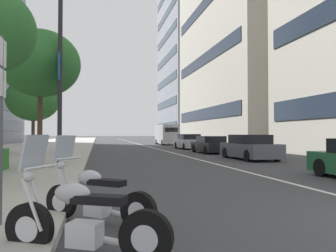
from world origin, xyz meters
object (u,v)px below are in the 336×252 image
at_px(street_tree_by_lamp_post, 40,64).
at_px(street_tree_mid_sidewalk, 33,99).
at_px(motorcycle_by_sign_pole, 82,222).
at_px(car_approaching_light, 210,145).
at_px(car_far_down_avenue, 189,142).
at_px(car_following_behind, 250,148).
at_px(street_lamp_with_banners, 70,49).
at_px(parking_sign_by_curb, 1,106).
at_px(delivery_van_ahead, 166,134).
at_px(motorcycle_second_in_row, 95,198).

bearing_deg(street_tree_by_lamp_post, street_tree_mid_sidewalk, 12.06).
bearing_deg(motorcycle_by_sign_pole, street_tree_by_lamp_post, -51.93).
bearing_deg(car_approaching_light, car_far_down_avenue, -2.47).
distance_m(car_following_behind, street_lamp_with_banners, 11.24).
xyz_separation_m(car_following_behind, street_tree_by_lamp_post, (-2.03, 11.14, 3.96)).
relative_size(car_approaching_light, street_tree_mid_sidewalk, 0.84).
xyz_separation_m(car_following_behind, street_lamp_with_banners, (-3.64, 9.72, 4.33)).
bearing_deg(street_tree_by_lamp_post, car_following_behind, -79.70).
relative_size(car_following_behind, car_far_down_avenue, 1.01).
bearing_deg(street_tree_mid_sidewalk, parking_sign_by_curb, -171.17).
height_order(car_far_down_avenue, delivery_van_ahead, delivery_van_ahead).
relative_size(motorcycle_by_sign_pole, parking_sign_by_curb, 0.71).
distance_m(parking_sign_by_curb, street_lamp_with_banners, 9.36).
distance_m(motorcycle_second_in_row, street_lamp_with_banners, 9.72).
xyz_separation_m(motorcycle_by_sign_pole, car_following_behind, (13.66, -8.79, 0.23)).
xyz_separation_m(car_far_down_avenue, street_tree_by_lamp_post, (-15.32, 11.20, 3.96)).
bearing_deg(motorcycle_second_in_row, motorcycle_by_sign_pole, 122.94).
bearing_deg(car_approaching_light, street_tree_by_lamp_post, 126.76).
distance_m(motorcycle_second_in_row, car_following_behind, 14.91).
bearing_deg(motorcycle_second_in_row, street_tree_mid_sidewalk, -38.33).
height_order(car_far_down_avenue, street_tree_mid_sidewalk, street_tree_mid_sidewalk).
bearing_deg(motorcycle_second_in_row, delivery_van_ahead, -64.85).
bearing_deg(motorcycle_by_sign_pole, car_approaching_light, -86.67).
height_order(motorcycle_by_sign_pole, delivery_van_ahead, delivery_van_ahead).
height_order(motorcycle_second_in_row, street_tree_mid_sidewalk, street_tree_mid_sidewalk).
bearing_deg(car_following_behind, street_lamp_with_banners, 109.11).
distance_m(motorcycle_second_in_row, delivery_van_ahead, 38.79).
height_order(parking_sign_by_curb, street_lamp_with_banners, street_lamp_with_banners).
relative_size(car_far_down_avenue, street_tree_by_lamp_post, 0.74).
relative_size(car_approaching_light, delivery_van_ahead, 0.78).
distance_m(car_following_behind, parking_sign_by_curb, 16.03).
distance_m(delivery_van_ahead, street_tree_mid_sidewalk, 23.57).
distance_m(car_approaching_light, street_tree_mid_sidewalk, 13.16).
bearing_deg(street_lamp_with_banners, street_tree_by_lamp_post, 41.34).
bearing_deg(car_following_behind, parking_sign_by_curb, 139.86).
relative_size(delivery_van_ahead, street_tree_mid_sidewalk, 1.08).
bearing_deg(street_tree_mid_sidewalk, street_tree_by_lamp_post, -167.94).
xyz_separation_m(car_following_behind, car_approaching_light, (6.40, 0.15, -0.06)).
relative_size(motorcycle_second_in_row, delivery_van_ahead, 0.32).
xyz_separation_m(motorcycle_second_in_row, car_following_behind, (12.16, -8.64, 0.24)).
bearing_deg(parking_sign_by_curb, car_far_down_avenue, -21.33).
bearing_deg(motorcycle_by_sign_pole, parking_sign_by_curb, -17.78).
distance_m(motorcycle_by_sign_pole, car_far_down_avenue, 28.37).
height_order(motorcycle_second_in_row, street_tree_by_lamp_post, street_tree_by_lamp_post).
xyz_separation_m(motorcycle_by_sign_pole, car_approaching_light, (20.06, -8.64, 0.18)).
distance_m(motorcycle_by_sign_pole, delivery_van_ahead, 40.28).
bearing_deg(car_far_down_avenue, motorcycle_second_in_row, 159.32).
xyz_separation_m(parking_sign_by_curb, street_tree_mid_sidewalk, (18.72, 2.91, 1.95)).
bearing_deg(street_lamp_with_banners, car_following_behind, -69.47).
xyz_separation_m(delivery_van_ahead, street_tree_mid_sidewalk, (-19.31, 13.29, 2.42)).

